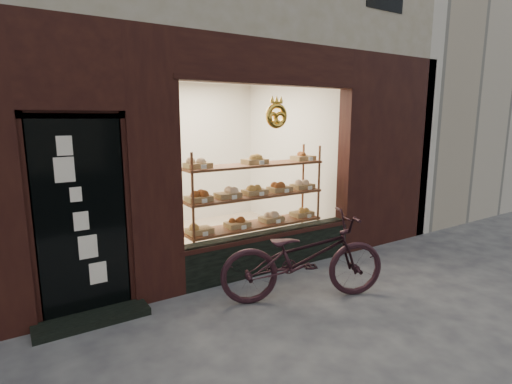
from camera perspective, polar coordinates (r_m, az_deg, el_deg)
ground at (r=4.11m, az=14.86°, el=-21.02°), size 90.00×90.00×0.00m
neighbor_right at (r=14.72m, az=25.88°, el=18.90°), size 12.00×7.00×9.00m
display_shelf at (r=5.90m, az=-0.17°, el=-1.94°), size 2.20×0.45×1.70m
bicycle at (r=4.77m, az=6.80°, el=-9.22°), size 2.08×1.37×1.03m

